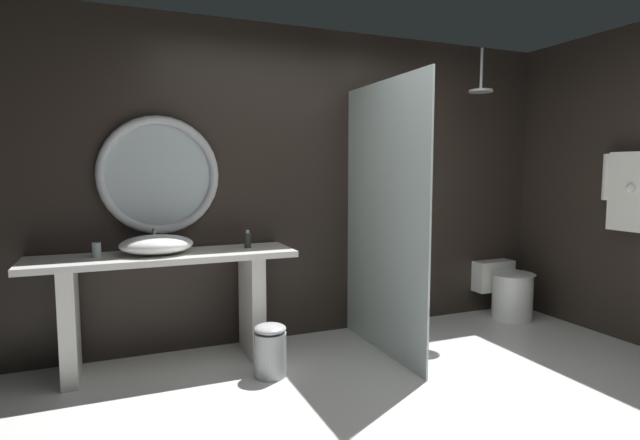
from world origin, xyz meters
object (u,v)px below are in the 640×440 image
vessel_sink (157,245)px  toilet (507,290)px  soap_dispenser (248,240)px  round_wall_mirror (159,175)px  waste_bin (270,350)px  rain_shower_head (481,87)px  hanging_bathrobe (637,188)px  tumbler_cup (97,250)px

vessel_sink → toilet: size_ratio=0.87×
toilet → soap_dispenser: bearing=179.1°
round_wall_mirror → waste_bin: 1.53m
vessel_sink → soap_dispenser: bearing=2.8°
rain_shower_head → waste_bin: rain_shower_head is taller
round_wall_mirror → toilet: round_wall_mirror is taller
round_wall_mirror → waste_bin: size_ratio=2.39×
waste_bin → toilet: bearing=10.5°
rain_shower_head → hanging_bathrobe: size_ratio=0.55×
vessel_sink → hanging_bathrobe: size_ratio=0.73×
hanging_bathrobe → toilet: 1.47m
tumbler_cup → hanging_bathrobe: 4.10m
soap_dispenser → hanging_bathrobe: bearing=-20.1°
round_wall_mirror → waste_bin: bearing=-47.9°
hanging_bathrobe → toilet: hanging_bathrobe is taller
vessel_sink → tumbler_cup: size_ratio=5.07×
rain_shower_head → hanging_bathrobe: (0.76, -0.96, -0.88)m
hanging_bathrobe → toilet: bearing=107.7°
tumbler_cup → soap_dispenser: (1.06, -0.00, 0.01)m
tumbler_cup → waste_bin: size_ratio=0.27×
vessel_sink → round_wall_mirror: 0.54m
toilet → rain_shower_head: bearing=-173.3°
hanging_bathrobe → waste_bin: bearing=169.3°
tumbler_cup → round_wall_mirror: (0.45, 0.20, 0.51)m
vessel_sink → rain_shower_head: rain_shower_head is taller
soap_dispenser → toilet: 2.63m
soap_dispenser → round_wall_mirror: round_wall_mirror is taller
vessel_sink → toilet: vessel_sink is taller
round_wall_mirror → rain_shower_head: (2.74, -0.29, 0.78)m
vessel_sink → tumbler_cup: bearing=174.9°
hanging_bathrobe → tumbler_cup: bearing=165.0°
rain_shower_head → soap_dispenser: bearing=177.6°
soap_dispenser → waste_bin: size_ratio=0.37×
tumbler_cup → soap_dispenser: bearing=-0.1°
tumbler_cup → hanging_bathrobe: (3.94, -1.05, 0.41)m
vessel_sink → waste_bin: 1.10m
vessel_sink → round_wall_mirror: bearing=76.8°
vessel_sink → toilet: 3.29m
vessel_sink → round_wall_mirror: (0.05, 0.23, 0.49)m
tumbler_cup → waste_bin: bearing=-25.3°
hanging_bathrobe → waste_bin: hanging_bathrobe is taller
soap_dispenser → waste_bin: (0.02, -0.51, -0.70)m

